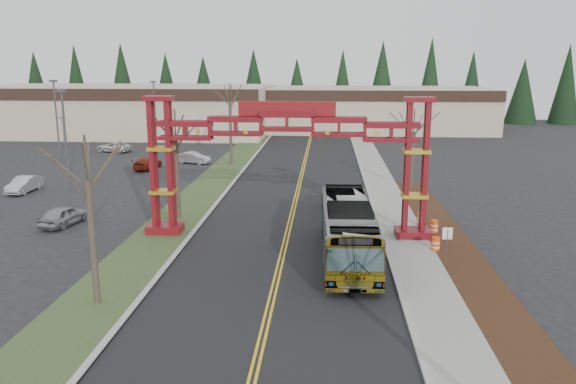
# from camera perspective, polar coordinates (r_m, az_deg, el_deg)

# --- Properties ---
(road) EXTENTS (12.00, 110.00, 0.02)m
(road) POSITION_cam_1_polar(r_m,az_deg,el_deg) (43.05, 0.56, -1.69)
(road) COLOR black
(road) RESTS_ON ground
(lane_line_left) EXTENTS (0.12, 100.00, 0.01)m
(lane_line_left) POSITION_cam_1_polar(r_m,az_deg,el_deg) (43.05, 0.40, -1.67)
(lane_line_left) COLOR gold
(lane_line_left) RESTS_ON road
(lane_line_right) EXTENTS (0.12, 100.00, 0.01)m
(lane_line_right) POSITION_cam_1_polar(r_m,az_deg,el_deg) (43.04, 0.72, -1.67)
(lane_line_right) COLOR gold
(lane_line_right) RESTS_ON road
(curb_right) EXTENTS (0.30, 110.00, 0.15)m
(curb_right) POSITION_cam_1_polar(r_m,az_deg,el_deg) (43.12, 8.75, -1.73)
(curb_right) COLOR #A6A6A1
(curb_right) RESTS_ON ground
(sidewalk_right) EXTENTS (2.60, 110.00, 0.14)m
(sidewalk_right) POSITION_cam_1_polar(r_m,az_deg,el_deg) (43.27, 10.66, -1.75)
(sidewalk_right) COLOR gray
(sidewalk_right) RESTS_ON ground
(landscape_strip) EXTENTS (2.60, 50.00, 0.12)m
(landscape_strip) POSITION_cam_1_polar(r_m,az_deg,el_deg) (29.71, 19.01, -9.09)
(landscape_strip) COLOR black
(landscape_strip) RESTS_ON ground
(grass_median) EXTENTS (4.00, 110.00, 0.08)m
(grass_median) POSITION_cam_1_polar(r_m,az_deg,el_deg) (44.23, -9.84, -1.45)
(grass_median) COLOR #344A25
(grass_median) RESTS_ON ground
(curb_left) EXTENTS (0.30, 110.00, 0.15)m
(curb_left) POSITION_cam_1_polar(r_m,az_deg,el_deg) (43.82, -7.49, -1.45)
(curb_left) COLOR #A6A6A1
(curb_left) RESTS_ON ground
(gateway_arch) EXTENTS (18.20, 1.60, 8.90)m
(gateway_arch) POSITION_cam_1_polar(r_m,az_deg,el_deg) (35.02, -0.11, 4.92)
(gateway_arch) COLOR #590B13
(gateway_arch) RESTS_ON ground
(retail_building_west) EXTENTS (46.00, 22.30, 7.50)m
(retail_building_west) POSITION_cam_1_polar(r_m,az_deg,el_deg) (94.59, -16.27, 8.04)
(retail_building_west) COLOR #BAAC8E
(retail_building_west) RESTS_ON ground
(retail_building_east) EXTENTS (38.00, 20.30, 7.00)m
(retail_building_east) POSITION_cam_1_polar(r_m,az_deg,el_deg) (97.12, 8.51, 8.37)
(retail_building_east) COLOR #BAAC8E
(retail_building_east) RESTS_ON ground
(conifer_treeline) EXTENTS (116.10, 5.60, 13.00)m
(conifer_treeline) POSITION_cam_1_polar(r_m,az_deg,el_deg) (108.71, 2.86, 10.52)
(conifer_treeline) COLOR black
(conifer_treeline) RESTS_ON ground
(transit_bus) EXTENTS (3.09, 11.98, 3.32)m
(transit_bus) POSITION_cam_1_polar(r_m,az_deg,el_deg) (31.96, 6.09, -3.86)
(transit_bus) COLOR #96999D
(transit_bus) RESTS_ON ground
(silver_sedan) EXTENTS (2.14, 5.09, 1.63)m
(silver_sedan) POSITION_cam_1_polar(r_m,az_deg,el_deg) (41.88, 5.06, -1.01)
(silver_sedan) COLOR #A5A8AD
(silver_sedan) RESTS_ON ground
(parked_car_near_a) EXTENTS (2.41, 4.28, 1.38)m
(parked_car_near_a) POSITION_cam_1_polar(r_m,az_deg,el_deg) (41.49, -21.80, -2.22)
(parked_car_near_a) COLOR #929599
(parked_car_near_a) RESTS_ON ground
(parked_car_near_b) EXTENTS (1.49, 4.13, 1.35)m
(parked_car_near_b) POSITION_cam_1_polar(r_m,az_deg,el_deg) (53.58, -25.23, 0.69)
(parked_car_near_b) COLOR silver
(parked_car_near_b) RESTS_ON ground
(parked_car_mid_a) EXTENTS (2.22, 4.54, 1.27)m
(parked_car_mid_a) POSITION_cam_1_polar(r_m,az_deg,el_deg) (61.14, -14.09, 2.86)
(parked_car_mid_a) COLOR maroon
(parked_car_mid_a) RESTS_ON ground
(parked_car_far_a) EXTENTS (4.10, 2.35, 1.28)m
(parked_car_far_a) POSITION_cam_1_polar(r_m,az_deg,el_deg) (63.60, -9.61, 3.45)
(parked_car_far_a) COLOR #B6BABF
(parked_car_far_a) RESTS_ON ground
(parked_car_far_b) EXTENTS (4.89, 3.40, 1.24)m
(parked_car_far_b) POSITION_cam_1_polar(r_m,az_deg,el_deg) (74.44, -17.28, 4.38)
(parked_car_far_b) COLOR white
(parked_car_far_b) RESTS_ON ground
(bare_tree_median_near) EXTENTS (3.08, 3.08, 7.83)m
(bare_tree_median_near) POSITION_cam_1_polar(r_m,az_deg,el_deg) (26.20, -19.68, 0.99)
(bare_tree_median_near) COLOR #382D26
(bare_tree_median_near) RESTS_ON ground
(bare_tree_median_mid) EXTENTS (3.14, 3.14, 7.81)m
(bare_tree_median_mid) POSITION_cam_1_polar(r_m,az_deg,el_deg) (39.86, -11.34, 5.23)
(bare_tree_median_mid) COLOR #382D26
(bare_tree_median_mid) RESTS_ON ground
(bare_tree_median_far) EXTENTS (3.29, 3.29, 8.83)m
(bare_tree_median_far) POSITION_cam_1_polar(r_m,az_deg,el_deg) (61.43, -5.91, 8.84)
(bare_tree_median_far) COLOR #382D26
(bare_tree_median_far) RESTS_ON ground
(bare_tree_right_far) EXTENTS (3.08, 3.08, 7.08)m
(bare_tree_right_far) POSITION_cam_1_polar(r_m,az_deg,el_deg) (50.25, 12.64, 5.91)
(bare_tree_right_far) COLOR #382D26
(bare_tree_right_far) RESTS_ON ground
(light_pole_near) EXTENTS (0.76, 0.38, 8.75)m
(light_pole_near) POSITION_cam_1_polar(r_m,az_deg,el_deg) (52.05, -21.71, 5.59)
(light_pole_near) COLOR #3F3F44
(light_pole_near) RESTS_ON ground
(light_pole_mid) EXTENTS (0.79, 0.40, 9.11)m
(light_pole_mid) POSITION_cam_1_polar(r_m,az_deg,el_deg) (70.12, -22.48, 7.33)
(light_pole_mid) COLOR #3F3F44
(light_pole_mid) RESTS_ON ground
(light_pole_far) EXTENTS (0.75, 0.37, 8.60)m
(light_pole_far) POSITION_cam_1_polar(r_m,az_deg,el_deg) (81.20, -13.40, 8.36)
(light_pole_far) COLOR #3F3F44
(light_pole_far) RESTS_ON ground
(street_sign) EXTENTS (0.54, 0.08, 2.38)m
(street_sign) POSITION_cam_1_polar(r_m,az_deg,el_deg) (31.08, 15.86, -4.68)
(street_sign) COLOR #3F3F44
(street_sign) RESTS_ON ground
(barrel_south) EXTENTS (0.49, 0.49, 0.91)m
(barrel_south) POSITION_cam_1_polar(r_m,az_deg,el_deg) (34.25, 14.77, -5.18)
(barrel_south) COLOR #FF4D0E
(barrel_south) RESTS_ON ground
(barrel_mid) EXTENTS (0.50, 0.50, 0.92)m
(barrel_mid) POSITION_cam_1_polar(r_m,az_deg,el_deg) (37.78, 14.62, -3.48)
(barrel_mid) COLOR #FF4D0E
(barrel_mid) RESTS_ON ground
(barrel_north) EXTENTS (0.53, 0.53, 0.98)m
(barrel_north) POSITION_cam_1_polar(r_m,az_deg,el_deg) (39.25, 13.34, -2.76)
(barrel_north) COLOR #FF4D0E
(barrel_north) RESTS_ON ground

